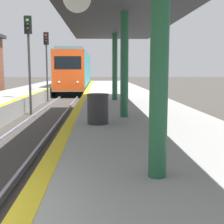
# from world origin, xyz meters

# --- Properties ---
(train) EXTENTS (2.74, 18.94, 4.29)m
(train) POSITION_xyz_m (0.00, 32.30, 2.18)
(train) COLOR black
(train) RESTS_ON ground
(signal_mid) EXTENTS (0.36, 0.31, 5.07)m
(signal_mid) POSITION_xyz_m (-1.10, 13.69, 3.51)
(signal_mid) COLOR #2D2D2D
(signal_mid) RESTS_ON ground
(signal_far) EXTENTS (0.36, 0.31, 5.07)m
(signal_far) POSITION_xyz_m (-1.33, 20.65, 3.51)
(signal_far) COLOR #2D2D2D
(signal_far) RESTS_ON ground
(station_canopy) EXTENTS (4.12, 16.91, 3.46)m
(station_canopy) POSITION_xyz_m (3.28, 7.05, 4.14)
(station_canopy) COLOR #1E5133
(station_canopy) RESTS_ON platform_right
(trash_bin) EXTENTS (0.61, 0.61, 0.84)m
(trash_bin) POSITION_xyz_m (2.45, 5.79, 1.27)
(trash_bin) COLOR #262628
(trash_bin) RESTS_ON platform_right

